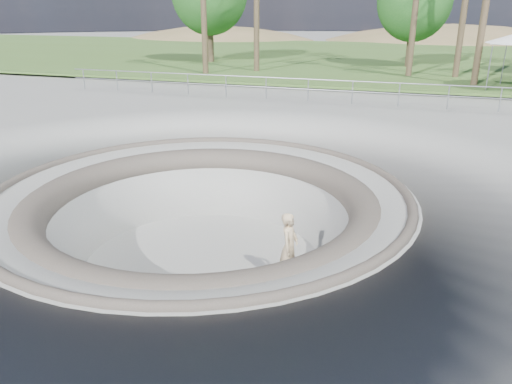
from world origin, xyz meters
TOP-DOWN VIEW (x-y plane):
  - ground at (0.00, 0.00)m, footprint 180.00×180.00m
  - skate_bowl at (0.00, 0.00)m, footprint 14.00×14.00m
  - grass_strip at (0.00, 34.00)m, footprint 180.00×36.00m
  - distant_hills at (3.78, 57.17)m, footprint 103.20×45.00m
  - safety_railing at (0.00, 12.00)m, footprint 25.00×0.06m
  - skateboard at (2.34, -0.30)m, footprint 0.92×0.44m
  - skater at (2.34, -0.30)m, footprint 0.44×0.63m
  - bushy_tree_mid at (3.84, 27.02)m, footprint 4.97×4.52m

SIDE VIEW (x-z plane):
  - distant_hills at x=3.78m, z-range -21.32..7.28m
  - skate_bowl at x=0.00m, z-range -3.88..0.22m
  - skateboard at x=2.34m, z-range -1.87..-1.78m
  - skater at x=2.34m, z-range -1.81..-0.15m
  - ground at x=0.00m, z-range 0.00..0.00m
  - grass_strip at x=0.00m, z-range 0.16..0.28m
  - safety_railing at x=0.00m, z-range 0.18..1.20m
  - bushy_tree_mid at x=3.84m, z-range 1.03..8.20m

